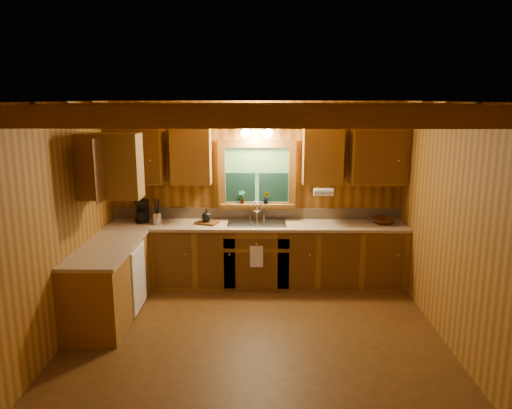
{
  "coord_description": "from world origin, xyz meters",
  "views": [
    {
      "loc": [
        0.07,
        -5.08,
        2.63
      ],
      "look_at": [
        0.0,
        0.8,
        1.35
      ],
      "focal_mm": 34.23,
      "sensor_mm": 36.0,
      "label": 1
    }
  ],
  "objects_px": {
    "coffee_maker": "(142,211)",
    "cutting_board": "(207,223)",
    "wicker_basket": "(383,221)",
    "sink": "(257,226)"
  },
  "relations": [
    {
      "from": "sink",
      "to": "cutting_board",
      "type": "distance_m",
      "value": 0.71
    },
    {
      "from": "wicker_basket",
      "to": "coffee_maker",
      "type": "bearing_deg",
      "value": 178.83
    },
    {
      "from": "sink",
      "to": "coffee_maker",
      "type": "relative_size",
      "value": 2.6
    },
    {
      "from": "coffee_maker",
      "to": "sink",
      "type": "bearing_deg",
      "value": -22.89
    },
    {
      "from": "coffee_maker",
      "to": "cutting_board",
      "type": "distance_m",
      "value": 0.96
    },
    {
      "from": "coffee_maker",
      "to": "cutting_board",
      "type": "relative_size",
      "value": 1.02
    },
    {
      "from": "coffee_maker",
      "to": "wicker_basket",
      "type": "distance_m",
      "value": 3.44
    },
    {
      "from": "sink",
      "to": "wicker_basket",
      "type": "bearing_deg",
      "value": 0.61
    },
    {
      "from": "coffee_maker",
      "to": "cutting_board",
      "type": "bearing_deg",
      "value": -26.28
    },
    {
      "from": "sink",
      "to": "wicker_basket",
      "type": "relative_size",
      "value": 2.45
    }
  ]
}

